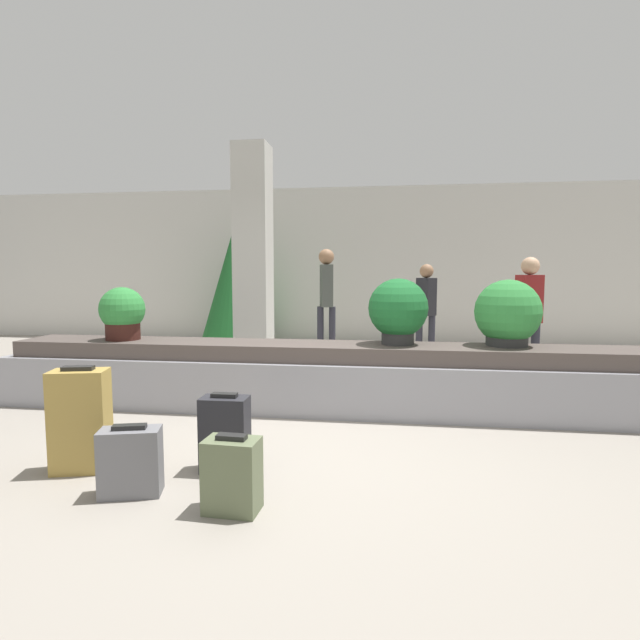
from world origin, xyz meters
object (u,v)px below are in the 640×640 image
suitcase_1 (131,461)px  suitcase_3 (80,420)px  suitcase_2 (232,475)px  decorated_tree (236,279)px  potted_plant_1 (122,313)px  traveler_0 (426,304)px  traveler_1 (529,308)px  traveler_2 (326,292)px  pillar (253,262)px  suitcase_0 (225,434)px  potted_plant_0 (508,314)px  potted_plant_2 (398,311)px

suitcase_1 → suitcase_3: (-0.56, 0.32, 0.15)m
suitcase_2 → decorated_tree: (-2.11, 6.79, 1.09)m
suitcase_3 → potted_plant_1: size_ratio=1.33×
suitcase_1 → decorated_tree: bearing=86.2°
traveler_0 → traveler_1: (1.22, -1.43, 0.05)m
traveler_2 → decorated_tree: 2.42m
traveler_1 → potted_plant_1: bearing=-7.3°
pillar → potted_plant_1: bearing=-122.8°
suitcase_0 → traveler_2: 4.90m
traveler_1 → suitcase_1: bearing=21.6°
traveler_1 → traveler_0: bearing=-76.0°
suitcase_0 → decorated_tree: decorated_tree is taller
potted_plant_0 → traveler_2: traveler_2 is taller
suitcase_2 → potted_plant_0: potted_plant_0 is taller
suitcase_1 → suitcase_2: (0.73, -0.13, 0.01)m
suitcase_3 → traveler_2: bearing=62.5°
suitcase_0 → suitcase_1: size_ratio=1.24×
pillar → traveler_1: (3.69, 0.02, -0.61)m
potted_plant_2 → decorated_tree: 5.39m
suitcase_0 → traveler_0: traveler_0 is taller
potted_plant_0 → potted_plant_1: (-4.14, -0.12, -0.03)m
traveler_2 → suitcase_1: bearing=157.5°
traveler_1 → traveler_2: (-2.85, 1.42, 0.14)m
potted_plant_1 → decorated_tree: decorated_tree is taller
suitcase_1 → potted_plant_0: bearing=23.7°
pillar → decorated_tree: size_ratio=1.30×
suitcase_1 → suitcase_2: size_ratio=0.98×
suitcase_2 → suitcase_0: bearing=115.5°
suitcase_3 → suitcase_1: bearing=-44.0°
pillar → potted_plant_1: pillar is taller
traveler_0 → decorated_tree: bearing=-144.4°
pillar → potted_plant_1: 2.03m
potted_plant_1 → traveler_0: traveler_0 is taller
potted_plant_1 → traveler_1: size_ratio=0.36×
suitcase_2 → suitcase_3: bearing=163.7°
suitcase_1 → traveler_1: bearing=32.7°
suitcase_1 → pillar: bearing=78.0°
potted_plant_2 → traveler_2: bearing=110.8°
suitcase_3 → potted_plant_0: potted_plant_0 is taller
pillar → suitcase_2: size_ratio=6.65×
potted_plant_0 → suitcase_2: bearing=-130.9°
traveler_1 → decorated_tree: size_ratio=0.67×
potted_plant_2 → traveler_2: size_ratio=0.37×
pillar → suitcase_3: size_ratio=4.10×
decorated_tree → potted_plant_1: bearing=-88.8°
traveler_1 → traveler_2: size_ratio=0.90×
suitcase_0 → potted_plant_0: size_ratio=0.86×
pillar → potted_plant_1: size_ratio=5.45×
suitcase_1 → potted_plant_2: potted_plant_2 is taller
suitcase_3 → traveler_0: (2.81, 4.97, 0.56)m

